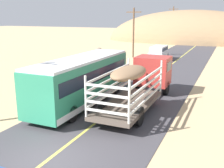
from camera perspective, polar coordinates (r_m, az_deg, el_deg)
name	(u,v)px	position (r m, az deg, el deg)	size (l,w,h in m)	color
ground_plane	(49,159)	(12.28, -13.15, -15.24)	(240.00, 240.00, 0.00)	tan
road_surface	(49,159)	(12.28, -13.15, -15.20)	(8.00, 120.00, 0.02)	#423F44
road_centre_line	(49,159)	(12.27, -13.15, -15.15)	(0.16, 117.60, 0.00)	#D8CC4C
livestock_truck	(145,77)	(19.21, 6.91, 1.57)	(2.53, 9.70, 3.02)	#B2332D
bus	(83,79)	(18.54, -6.23, 0.99)	(2.54, 10.00, 3.21)	#2D8C66
car_far	(159,52)	(37.98, 9.87, 6.63)	(1.90, 4.62, 1.93)	silver
power_pole_mid	(133,31)	(39.75, 4.56, 11.08)	(2.20, 0.24, 7.08)	brown
power_pole_far	(173,23)	(66.58, 12.73, 12.48)	(2.20, 0.24, 8.08)	brown
boulder_near_shoulder	(109,52)	(42.31, -0.57, 6.75)	(1.41, 1.37, 0.93)	gray
boulder_mid_field	(99,50)	(46.00, -2.75, 7.22)	(0.86, 1.20, 0.75)	#84705B
distant_hill	(190,42)	(66.38, 16.09, 8.51)	(40.20, 16.45, 14.65)	#957553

